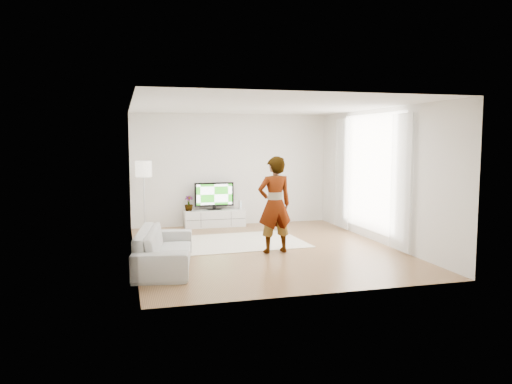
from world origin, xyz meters
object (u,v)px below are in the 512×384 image
object	(u,v)px
floor_lamp	(144,172)
player	(275,205)
rug	(237,242)
television	(214,195)
sofa	(165,248)
media_console	(215,218)

from	to	relation	value
floor_lamp	player	bearing A→B (deg)	-50.10
rug	player	bearing A→B (deg)	-68.01
television	rug	xyz separation A→B (m)	(0.12, -2.03, -0.78)
rug	sofa	xyz separation A→B (m)	(-1.66, -1.67, 0.32)
player	floor_lamp	xyz separation A→B (m)	(-2.29, 2.74, 0.48)
player	sofa	size ratio (longest dim) A/B	0.83
rug	player	world-z (taller)	player
floor_lamp	rug	bearing A→B (deg)	-41.15
rug	player	size ratio (longest dim) A/B	1.48
rug	floor_lamp	size ratio (longest dim) A/B	1.62
floor_lamp	sofa	bearing A→B (deg)	-86.89
television	rug	size ratio (longest dim) A/B	0.36
sofa	floor_lamp	xyz separation A→B (m)	(-0.18, 3.27, 1.09)
sofa	media_console	bearing A→B (deg)	-13.43
television	rug	world-z (taller)	television
player	sofa	distance (m)	2.26
television	player	bearing A→B (deg)	-79.64
television	player	world-z (taller)	player
rug	television	bearing A→B (deg)	93.35
media_console	sofa	size ratio (longest dim) A/B	0.68
media_console	sofa	xyz separation A→B (m)	(-1.54, -3.67, 0.11)
media_console	television	world-z (taller)	television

